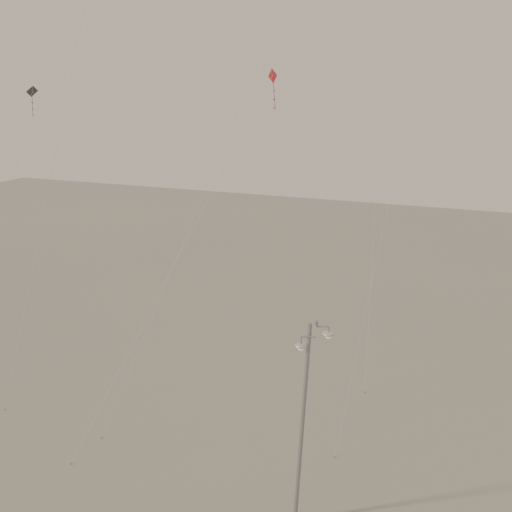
% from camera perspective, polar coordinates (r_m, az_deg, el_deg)
% --- Properties ---
extents(street_lamp, '(1.60, 0.88, 9.42)m').
position_cam_1_polar(street_lamp, '(30.67, 3.92, -12.85)').
color(street_lamp, '#919399').
rests_on(street_lamp, ground).
extents(kite_1, '(11.73, 6.83, 30.61)m').
position_cam_1_polar(kite_1, '(35.70, 2.00, 18.89)').
color(kite_1, '#35312C').
rests_on(kite_1, ground).
extents(kite_3, '(7.89, 8.37, 19.27)m').
position_cam_1_polar(kite_3, '(35.73, -2.45, 7.03)').
color(kite_3, maroon).
rests_on(kite_3, ground).
extents(kite_4, '(9.37, 7.25, 24.66)m').
position_cam_1_polar(kite_4, '(32.44, 19.08, 12.04)').
color(kite_4, '#35312C').
rests_on(kite_4, ground).
extents(kite_6, '(1.35, 6.67, 18.34)m').
position_cam_1_polar(kite_6, '(43.15, -18.64, 6.40)').
color(kite_6, '#35312C').
rests_on(kite_6, ground).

